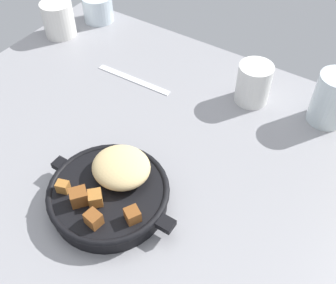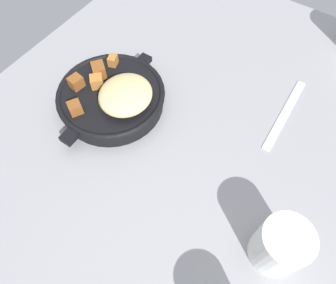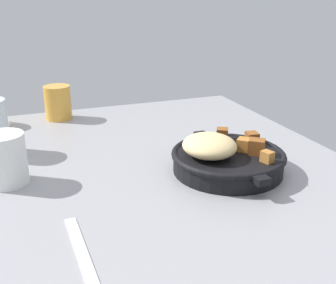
% 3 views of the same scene
% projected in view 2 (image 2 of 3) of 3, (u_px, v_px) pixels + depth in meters
% --- Properties ---
extents(ground_plane, '(1.04, 0.79, 0.02)m').
position_uv_depth(ground_plane, '(168.00, 138.00, 0.61)').
color(ground_plane, gray).
extents(cast_iron_skillet, '(0.25, 0.21, 0.08)m').
position_uv_depth(cast_iron_skillet, '(112.00, 98.00, 0.61)').
color(cast_iron_skillet, black).
rests_on(cast_iron_skillet, ground_plane).
extents(butter_knife, '(0.20, 0.02, 0.00)m').
position_uv_depth(butter_knife, '(285.00, 114.00, 0.62)').
color(butter_knife, silver).
rests_on(butter_knife, ground_plane).
extents(white_creamer_pitcher, '(0.07, 0.07, 0.09)m').
position_uv_depth(white_creamer_pitcher, '(280.00, 246.00, 0.45)').
color(white_creamer_pitcher, white).
rests_on(white_creamer_pitcher, ground_plane).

